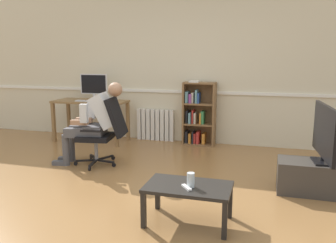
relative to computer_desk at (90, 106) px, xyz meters
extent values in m
plane|color=olive|center=(1.71, -2.15, -0.65)|extent=(18.00, 18.00, 0.00)
cube|color=beige|center=(1.71, 0.50, 0.70)|extent=(12.00, 0.10, 2.70)
cube|color=white|center=(1.71, 0.44, 0.27)|extent=(12.00, 0.03, 0.05)
cube|color=olive|center=(-0.63, -0.25, -0.29)|extent=(0.06, 0.06, 0.72)
cube|color=olive|center=(0.63, -0.25, -0.29)|extent=(0.06, 0.06, 0.72)
cube|color=olive|center=(0.63, 0.25, -0.29)|extent=(0.06, 0.06, 0.72)
cube|color=olive|center=(-0.63, 0.25, -0.29)|extent=(0.06, 0.06, 0.72)
cube|color=olive|center=(0.00, 0.00, 0.09)|extent=(1.33, 0.59, 0.04)
cube|color=silver|center=(0.04, 0.06, 0.12)|extent=(0.18, 0.14, 0.01)
cube|color=silver|center=(0.04, 0.08, 0.17)|extent=(0.04, 0.02, 0.10)
cube|color=silver|center=(0.04, 0.08, 0.41)|extent=(0.53, 0.02, 0.37)
cube|color=black|center=(0.04, 0.07, 0.41)|extent=(0.49, 0.00, 0.33)
cube|color=silver|center=(0.00, -0.14, 0.12)|extent=(0.40, 0.12, 0.02)
cube|color=white|center=(0.29, -0.12, 0.13)|extent=(0.06, 0.10, 0.03)
cube|color=brown|center=(1.71, 0.27, -0.09)|extent=(0.03, 0.28, 1.11)
cube|color=brown|center=(2.24, 0.27, -0.09)|extent=(0.03, 0.28, 1.11)
cube|color=brown|center=(1.98, 0.41, -0.09)|extent=(0.53, 0.02, 1.11)
cube|color=brown|center=(1.98, 0.27, -0.63)|extent=(0.50, 0.28, 0.03)
cube|color=brown|center=(1.98, 0.27, -0.27)|extent=(0.50, 0.28, 0.03)
cube|color=brown|center=(1.98, 0.27, 0.09)|extent=(0.50, 0.28, 0.03)
cube|color=brown|center=(1.98, 0.27, 0.45)|extent=(0.50, 0.28, 0.03)
cube|color=black|center=(1.76, 0.28, -0.51)|extent=(0.05, 0.19, 0.21)
cube|color=black|center=(1.76, 0.28, -0.15)|extent=(0.03, 0.19, 0.21)
cube|color=#6699A3|center=(1.76, 0.27, 0.20)|extent=(0.05, 0.19, 0.20)
cube|color=orange|center=(1.82, 0.27, -0.53)|extent=(0.04, 0.19, 0.17)
cube|color=#6699A3|center=(1.82, 0.25, -0.16)|extent=(0.04, 0.19, 0.18)
cube|color=#89428E|center=(1.83, 0.25, 0.18)|extent=(0.04, 0.19, 0.16)
cube|color=black|center=(1.88, 0.26, -0.51)|extent=(0.03, 0.19, 0.21)
cube|color=red|center=(1.87, 0.28, -0.14)|extent=(0.02, 0.19, 0.23)
cube|color=beige|center=(1.86, 0.28, 0.19)|extent=(0.04, 0.19, 0.18)
cube|color=red|center=(1.91, 0.28, -0.53)|extent=(0.05, 0.19, 0.18)
cube|color=beige|center=(1.91, 0.27, -0.16)|extent=(0.04, 0.19, 0.19)
cube|color=#6699A3|center=(1.93, 0.26, 0.22)|extent=(0.03, 0.19, 0.23)
cube|color=red|center=(1.97, 0.27, -0.51)|extent=(0.04, 0.19, 0.21)
cube|color=orange|center=(2.01, 0.25, -0.16)|extent=(0.03, 0.19, 0.19)
cube|color=#2D519E|center=(1.97, 0.26, 0.19)|extent=(0.03, 0.19, 0.18)
cube|color=orange|center=(2.07, 0.29, -0.53)|extent=(0.05, 0.19, 0.19)
cube|color=#38844C|center=(2.04, 0.27, -0.15)|extent=(0.05, 0.19, 0.22)
cube|color=white|center=(1.89, 0.24, 0.48)|extent=(0.16, 0.22, 0.02)
cube|color=white|center=(0.80, 0.39, -0.35)|extent=(0.07, 0.08, 0.58)
cube|color=white|center=(0.90, 0.39, -0.35)|extent=(0.07, 0.08, 0.58)
cube|color=white|center=(0.99, 0.39, -0.35)|extent=(0.07, 0.08, 0.58)
cube|color=white|center=(1.08, 0.39, -0.35)|extent=(0.07, 0.08, 0.58)
cube|color=white|center=(1.17, 0.39, -0.35)|extent=(0.07, 0.08, 0.58)
cube|color=white|center=(1.26, 0.39, -0.35)|extent=(0.07, 0.08, 0.58)
cube|color=white|center=(1.35, 0.39, -0.35)|extent=(0.07, 0.08, 0.58)
cube|color=white|center=(1.44, 0.39, -0.35)|extent=(0.07, 0.08, 0.58)
cube|color=black|center=(0.79, -1.42, -0.58)|extent=(0.08, 0.30, 0.02)
cylinder|color=black|center=(0.81, -1.57, -0.62)|extent=(0.03, 0.06, 0.06)
cube|color=black|center=(0.91, -1.29, -0.58)|extent=(0.30, 0.08, 0.02)
cylinder|color=black|center=(1.06, -1.32, -0.62)|extent=(0.06, 0.03, 0.06)
cube|color=black|center=(0.83, -1.14, -0.58)|extent=(0.17, 0.28, 0.02)
cylinder|color=black|center=(0.90, -1.00, -0.62)|extent=(0.05, 0.06, 0.06)
cube|color=black|center=(0.66, -1.16, -0.58)|extent=(0.24, 0.24, 0.02)
cylinder|color=black|center=(0.55, -1.06, -0.62)|extent=(0.06, 0.06, 0.06)
cube|color=black|center=(0.63, -1.34, -0.58)|extent=(0.28, 0.17, 0.02)
cylinder|color=black|center=(0.50, -1.41, -0.62)|extent=(0.06, 0.04, 0.06)
cylinder|color=gray|center=(0.77, -1.27, -0.42)|extent=(0.05, 0.05, 0.30)
cube|color=black|center=(0.77, -1.27, -0.24)|extent=(0.53, 0.53, 0.07)
cube|color=black|center=(1.08, -1.22, 0.07)|extent=(0.30, 0.47, 0.55)
cube|color=black|center=(0.75, -1.01, -0.09)|extent=(0.28, 0.09, 0.03)
cube|color=black|center=(0.83, -1.52, -0.09)|extent=(0.28, 0.09, 0.03)
cube|color=#4C4C51|center=(0.77, -1.27, -0.13)|extent=(0.31, 0.38, 0.14)
cube|color=silver|center=(0.92, -1.25, 0.15)|extent=(0.45, 0.40, 0.52)
sphere|color=#A87A5B|center=(1.07, -1.22, 0.45)|extent=(0.20, 0.20, 0.20)
cube|color=white|center=(0.49, -1.31, -0.03)|extent=(0.15, 0.06, 0.02)
cube|color=#4C4C51|center=(0.54, -1.20, -0.16)|extent=(0.43, 0.19, 0.13)
cylinder|color=#4C4C51|center=(0.34, -1.24, -0.42)|extent=(0.10, 0.10, 0.46)
cube|color=#4C4C51|center=(0.24, -1.25, -0.62)|extent=(0.23, 0.12, 0.06)
cube|color=#4C4C51|center=(0.57, -1.40, -0.16)|extent=(0.43, 0.19, 0.13)
cylinder|color=#4C4C51|center=(0.37, -1.43, -0.42)|extent=(0.10, 0.10, 0.46)
cube|color=#4C4C51|center=(0.27, -1.45, -0.62)|extent=(0.23, 0.12, 0.06)
cube|color=silver|center=(0.64, -1.13, 0.13)|extent=(0.11, 0.09, 0.26)
cube|color=#A87A5B|center=(0.55, -1.21, -0.01)|extent=(0.25, 0.11, 0.07)
cube|color=silver|center=(0.69, -1.44, 0.13)|extent=(0.11, 0.09, 0.26)
cube|color=#A87A5B|center=(0.58, -1.40, -0.01)|extent=(0.25, 0.11, 0.07)
cube|color=#3D3833|center=(3.75, -1.55, -0.46)|extent=(0.95, 0.43, 0.37)
cube|color=black|center=(3.75, -1.55, -0.26)|extent=(0.23, 0.34, 0.02)
cylinder|color=black|center=(3.75, -1.55, -0.23)|extent=(0.04, 0.04, 0.05)
cube|color=black|center=(3.75, -1.55, 0.09)|extent=(0.12, 0.95, 0.58)
cube|color=white|center=(3.77, -1.54, 0.09)|extent=(0.08, 0.89, 0.54)
cube|color=black|center=(2.08, -2.87, -0.48)|extent=(0.04, 0.04, 0.34)
cube|color=black|center=(2.82, -2.87, -0.48)|extent=(0.04, 0.04, 0.34)
cube|color=black|center=(2.82, -2.45, -0.48)|extent=(0.04, 0.04, 0.34)
cube|color=black|center=(2.08, -2.45, -0.48)|extent=(0.04, 0.04, 0.34)
cube|color=black|center=(2.45, -2.66, -0.29)|extent=(0.80, 0.48, 0.03)
cylinder|color=silver|center=(2.48, -2.70, -0.21)|extent=(0.07, 0.07, 0.14)
cube|color=white|center=(2.46, -2.74, -0.26)|extent=(0.12, 0.14, 0.02)
camera|label=1|loc=(3.13, -5.67, 0.92)|focal=37.16mm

